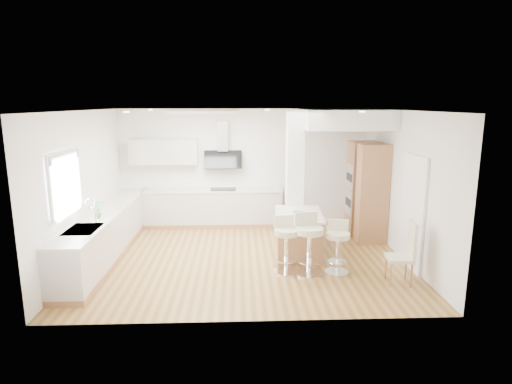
{
  "coord_description": "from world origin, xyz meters",
  "views": [
    {
      "loc": [
        -0.12,
        -7.87,
        2.94
      ],
      "look_at": [
        0.21,
        0.4,
        1.2
      ],
      "focal_mm": 30.0,
      "sensor_mm": 36.0,
      "label": 1
    }
  ],
  "objects_px": {
    "peninsula": "(298,234)",
    "dining_chair": "(406,250)",
    "bar_stool_c": "(338,244)",
    "bar_stool_b": "(309,241)",
    "bar_stool_a": "(286,241)"
  },
  "relations": [
    {
      "from": "peninsula",
      "to": "bar_stool_a",
      "type": "relative_size",
      "value": 1.42
    },
    {
      "from": "bar_stool_a",
      "to": "dining_chair",
      "type": "height_order",
      "value": "dining_chair"
    },
    {
      "from": "bar_stool_a",
      "to": "dining_chair",
      "type": "relative_size",
      "value": 0.94
    },
    {
      "from": "peninsula",
      "to": "bar_stool_c",
      "type": "bearing_deg",
      "value": -56.49
    },
    {
      "from": "bar_stool_b",
      "to": "dining_chair",
      "type": "bearing_deg",
      "value": -30.96
    },
    {
      "from": "bar_stool_b",
      "to": "dining_chair",
      "type": "height_order",
      "value": "bar_stool_b"
    },
    {
      "from": "bar_stool_c",
      "to": "dining_chair",
      "type": "distance_m",
      "value": 1.13
    },
    {
      "from": "bar_stool_a",
      "to": "peninsula",
      "type": "bearing_deg",
      "value": 63.62
    },
    {
      "from": "bar_stool_c",
      "to": "bar_stool_b",
      "type": "bearing_deg",
      "value": -163.98
    },
    {
      "from": "bar_stool_a",
      "to": "bar_stool_b",
      "type": "bearing_deg",
      "value": -23.26
    },
    {
      "from": "peninsula",
      "to": "bar_stool_b",
      "type": "relative_size",
      "value": 1.31
    },
    {
      "from": "bar_stool_a",
      "to": "dining_chair",
      "type": "distance_m",
      "value": 1.99
    },
    {
      "from": "bar_stool_c",
      "to": "dining_chair",
      "type": "height_order",
      "value": "dining_chair"
    },
    {
      "from": "peninsula",
      "to": "dining_chair",
      "type": "height_order",
      "value": "dining_chair"
    },
    {
      "from": "bar_stool_b",
      "to": "bar_stool_c",
      "type": "bearing_deg",
      "value": -9.03
    }
  ]
}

